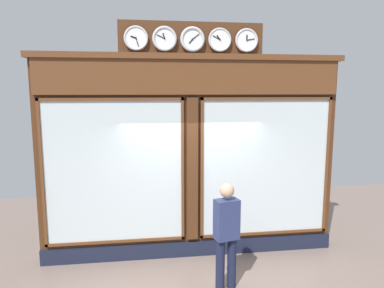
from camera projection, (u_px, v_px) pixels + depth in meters
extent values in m
cube|color=#4C2B16|center=(191.00, 160.00, 6.53)|extent=(5.42, 0.30, 3.60)
cube|color=#191E33|center=(192.00, 249.00, 6.62)|extent=(5.42, 0.08, 0.28)
cube|color=brown|center=(192.00, 77.00, 6.12)|extent=(5.31, 0.08, 0.60)
cube|color=brown|center=(192.00, 56.00, 6.09)|extent=(5.53, 0.20, 0.10)
cube|color=silver|center=(265.00, 168.00, 6.58)|extent=(2.36, 0.02, 2.50)
cube|color=brown|center=(268.00, 99.00, 6.37)|extent=(2.46, 0.04, 0.05)
cube|color=brown|center=(264.00, 233.00, 6.76)|extent=(2.46, 0.04, 0.05)
cube|color=brown|center=(327.00, 166.00, 6.73)|extent=(0.05, 0.04, 2.60)
cube|color=brown|center=(202.00, 170.00, 6.40)|extent=(0.05, 0.04, 2.60)
cube|color=silver|center=(114.00, 172.00, 6.20)|extent=(2.36, 0.02, 2.50)
cube|color=brown|center=(112.00, 99.00, 5.99)|extent=(2.46, 0.04, 0.05)
cube|color=brown|center=(117.00, 241.00, 6.38)|extent=(2.46, 0.04, 0.05)
cube|color=brown|center=(42.00, 175.00, 6.02)|extent=(0.05, 0.04, 2.60)
cube|color=brown|center=(183.00, 170.00, 6.35)|extent=(0.05, 0.04, 2.60)
cube|color=#4C2B16|center=(192.00, 170.00, 6.38)|extent=(0.20, 0.10, 2.60)
cube|color=#4C2B16|center=(192.00, 40.00, 6.09)|extent=(2.50, 0.06, 0.61)
cylinder|color=white|center=(247.00, 40.00, 6.14)|extent=(0.34, 0.02, 0.34)
torus|color=silver|center=(247.00, 40.00, 6.13)|extent=(0.41, 0.04, 0.41)
cube|color=black|center=(247.00, 37.00, 6.12)|extent=(0.02, 0.01, 0.09)
cube|color=black|center=(251.00, 39.00, 6.13)|extent=(0.14, 0.01, 0.04)
sphere|color=black|center=(247.00, 40.00, 6.12)|extent=(0.02, 0.02, 0.02)
cylinder|color=white|center=(220.00, 40.00, 6.07)|extent=(0.34, 0.02, 0.34)
torus|color=silver|center=(220.00, 40.00, 6.07)|extent=(0.40, 0.04, 0.40)
cube|color=black|center=(218.00, 37.00, 6.05)|extent=(0.07, 0.01, 0.08)
cube|color=black|center=(216.00, 38.00, 6.04)|extent=(0.13, 0.01, 0.08)
sphere|color=black|center=(220.00, 40.00, 6.05)|extent=(0.02, 0.02, 0.02)
cylinder|color=white|center=(192.00, 39.00, 6.01)|extent=(0.34, 0.02, 0.34)
torus|color=silver|center=(193.00, 39.00, 6.00)|extent=(0.42, 0.06, 0.42)
cube|color=black|center=(191.00, 41.00, 5.99)|extent=(0.07, 0.01, 0.08)
cube|color=black|center=(196.00, 36.00, 5.99)|extent=(0.12, 0.01, 0.10)
sphere|color=black|center=(193.00, 39.00, 5.99)|extent=(0.02, 0.02, 0.02)
cylinder|color=white|center=(165.00, 39.00, 5.94)|extent=(0.34, 0.02, 0.34)
torus|color=silver|center=(165.00, 39.00, 5.94)|extent=(0.42, 0.05, 0.42)
cube|color=black|center=(164.00, 36.00, 5.92)|extent=(0.05, 0.01, 0.09)
cube|color=black|center=(161.00, 37.00, 5.91)|extent=(0.13, 0.01, 0.07)
sphere|color=black|center=(165.00, 39.00, 5.92)|extent=(0.02, 0.02, 0.02)
cylinder|color=white|center=(136.00, 38.00, 5.88)|extent=(0.34, 0.02, 0.34)
torus|color=silver|center=(136.00, 38.00, 5.87)|extent=(0.40, 0.04, 0.40)
cube|color=black|center=(133.00, 37.00, 5.85)|extent=(0.09, 0.01, 0.04)
cube|color=black|center=(137.00, 42.00, 5.88)|extent=(0.05, 0.01, 0.14)
sphere|color=black|center=(136.00, 38.00, 5.86)|extent=(0.02, 0.02, 0.02)
cylinder|color=#191E38|center=(220.00, 265.00, 5.45)|extent=(0.14, 0.14, 0.82)
cylinder|color=#191E38|center=(232.00, 263.00, 5.52)|extent=(0.14, 0.14, 0.82)
cube|color=navy|center=(227.00, 219.00, 5.38)|extent=(0.40, 0.30, 0.62)
sphere|color=tan|center=(227.00, 191.00, 5.31)|extent=(0.22, 0.22, 0.22)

